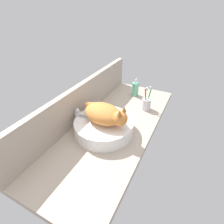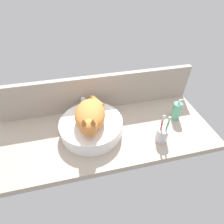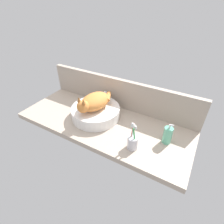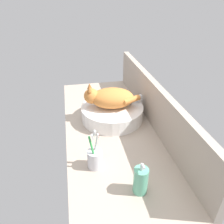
% 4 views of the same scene
% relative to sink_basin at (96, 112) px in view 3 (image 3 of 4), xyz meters
% --- Properties ---
extents(ground_plane, '(1.29, 0.52, 0.04)m').
position_rel_sink_basin_xyz_m(ground_plane, '(0.08, -0.02, -0.06)').
color(ground_plane, '#B2A08E').
extents(backsplash_panel, '(1.29, 0.04, 0.25)m').
position_rel_sink_basin_xyz_m(backsplash_panel, '(0.08, 0.22, 0.08)').
color(backsplash_panel, '#AD9E8E').
rests_on(backsplash_panel, ground_plane).
extents(sink_basin, '(0.37, 0.37, 0.08)m').
position_rel_sink_basin_xyz_m(sink_basin, '(0.00, 0.00, 0.00)').
color(sink_basin, white).
rests_on(sink_basin, ground_plane).
extents(cat, '(0.21, 0.32, 0.14)m').
position_rel_sink_basin_xyz_m(cat, '(-0.00, -0.01, 0.10)').
color(cat, orange).
rests_on(cat, sink_basin).
extents(faucet, '(0.04, 0.12, 0.14)m').
position_rel_sink_basin_xyz_m(faucet, '(-0.02, 0.16, 0.03)').
color(faucet, silver).
rests_on(faucet, ground_plane).
extents(soap_dispenser, '(0.06, 0.06, 0.15)m').
position_rel_sink_basin_xyz_m(soap_dispenser, '(0.55, -0.00, 0.02)').
color(soap_dispenser, '#60B793').
rests_on(soap_dispenser, ground_plane).
extents(toothbrush_cup, '(0.07, 0.07, 0.19)m').
position_rel_sink_basin_xyz_m(toothbrush_cup, '(0.38, -0.16, 0.01)').
color(toothbrush_cup, silver).
rests_on(toothbrush_cup, ground_plane).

